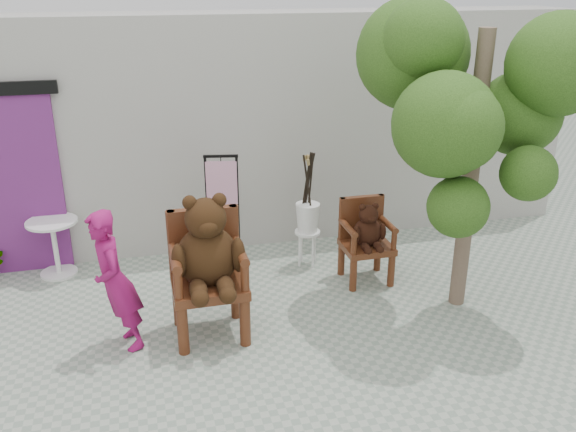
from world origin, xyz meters
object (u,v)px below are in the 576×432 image
object	(u,v)px
chair_small	(366,233)
person	(115,282)
stool_bucket	(308,217)
chair_big	(207,257)
cafe_table	(54,241)
tree	(462,94)
display_stand	(224,230)

from	to	relation	value
chair_small	person	size ratio (longest dim) A/B	0.69
stool_bucket	chair_big	bearing A→B (deg)	-136.99
person	cafe_table	world-z (taller)	person
stool_bucket	tree	distance (m)	2.51
person	cafe_table	bearing A→B (deg)	-171.23
display_stand	cafe_table	bearing A→B (deg)	177.21
tree	cafe_table	bearing A→B (deg)	154.93
chair_small	tree	bearing A→B (deg)	-58.83
display_stand	tree	world-z (taller)	tree
person	cafe_table	distance (m)	1.99
chair_small	person	distance (m)	2.95
chair_big	stool_bucket	world-z (taller)	chair_big
display_stand	chair_small	bearing A→B (deg)	-7.33
person	stool_bucket	distance (m)	2.65
stool_bucket	cafe_table	bearing A→B (deg)	170.92
chair_small	display_stand	distance (m)	1.70
display_stand	tree	distance (m)	3.14
tree	display_stand	bearing A→B (deg)	146.25
person	display_stand	world-z (taller)	display_stand
cafe_table	person	bearing A→B (deg)	-67.43
chair_big	stool_bucket	size ratio (longest dim) A/B	1.04
chair_small	person	xyz separation A→B (m)	(-2.84, -0.78, 0.13)
chair_big	chair_small	bearing A→B (deg)	20.86
person	display_stand	bearing A→B (deg)	123.20
tree	chair_big	bearing A→B (deg)	176.58
stool_bucket	person	bearing A→B (deg)	-149.67
chair_big	chair_small	world-z (taller)	chair_big
chair_small	display_stand	xyz separation A→B (m)	(-1.61, 0.54, -0.01)
person	stool_bucket	size ratio (longest dim) A/B	0.99
person	tree	size ratio (longest dim) A/B	0.44
display_stand	tree	xyz separation A→B (m)	(2.15, -1.44, 1.78)
person	cafe_table	xyz separation A→B (m)	(-0.76, 1.82, -0.28)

